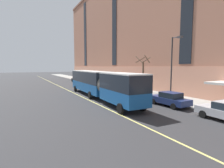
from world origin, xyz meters
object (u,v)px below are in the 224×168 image
object	(u,v)px
parked_car_champagne_1	(91,82)
city_bus	(99,83)
parked_car_navy_3	(169,99)
parked_car_red_5	(105,85)
street_tree_mid_block	(143,72)
parked_car_black_4	(77,79)
street_lamp	(173,63)

from	to	relation	value
parked_car_champagne_1	city_bus	bearing A→B (deg)	-107.74
parked_car_champagne_1	parked_car_navy_3	bearing A→B (deg)	-89.82
parked_car_red_5	street_tree_mid_block	xyz separation A→B (m)	(4.03, -6.29, 2.58)
parked_car_navy_3	street_tree_mid_block	xyz separation A→B (m)	(4.00, 9.77, 2.58)
street_tree_mid_block	city_bus	bearing A→B (deg)	-169.21
city_bus	parked_car_black_4	distance (m)	26.99
street_lamp	city_bus	bearing A→B (deg)	134.18
parked_car_champagne_1	street_lamp	size ratio (longest dim) A/B	0.56
parked_car_red_5	street_tree_mid_block	world-z (taller)	street_tree_mid_block
parked_car_navy_3	parked_car_black_4	bearing A→B (deg)	90.12
city_bus	parked_car_navy_3	bearing A→B (deg)	-58.52
street_tree_mid_block	street_lamp	world-z (taller)	street_lamp
parked_car_champagne_1	parked_car_navy_3	size ratio (longest dim) A/B	0.91
parked_car_black_4	street_lamp	bearing A→B (deg)	-86.95
parked_car_black_4	city_bus	bearing A→B (deg)	-100.40
parked_car_champagne_1	parked_car_black_4	size ratio (longest dim) A/B	0.96
parked_car_navy_3	parked_car_red_5	size ratio (longest dim) A/B	1.08
city_bus	street_lamp	world-z (taller)	street_lamp
parked_car_navy_3	street_lamp	size ratio (longest dim) A/B	0.61
parked_car_navy_3	parked_car_red_5	world-z (taller)	same
street_tree_mid_block	street_lamp	bearing A→B (deg)	-105.08
city_bus	street_lamp	distance (m)	9.89
parked_car_red_5	street_tree_mid_block	distance (m)	7.90
city_bus	parked_car_champagne_1	world-z (taller)	city_bus
city_bus	street_lamp	xyz separation A→B (m)	(6.64, -6.84, 2.65)
parked_car_red_5	street_lamp	xyz separation A→B (m)	(1.73, -14.83, 4.00)
city_bus	street_tree_mid_block	xyz separation A→B (m)	(8.94, 1.70, 1.23)
city_bus	parked_car_champagne_1	distance (m)	16.03
street_lamp	parked_car_champagne_1	bearing A→B (deg)	94.60
city_bus	parked_car_red_5	world-z (taller)	city_bus
parked_car_navy_3	street_lamp	bearing A→B (deg)	35.83
city_bus	street_lamp	bearing A→B (deg)	-45.82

